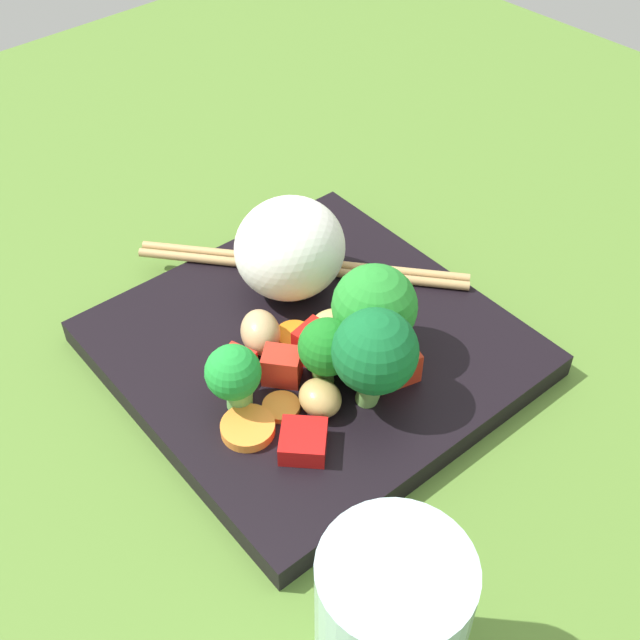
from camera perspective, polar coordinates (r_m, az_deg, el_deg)
ground_plane at (r=53.40cm, az=-0.56°, el=-3.39°), size 110.00×110.00×2.00cm
square_plate at (r=52.07cm, az=-0.57°, el=-2.01°), size 24.32×24.32×1.68cm
rice_mound at (r=53.05cm, az=-2.14°, el=5.08°), size 8.21×8.46×6.69cm
broccoli_floret_0 at (r=46.85cm, az=0.49°, el=-2.03°), size 3.46×3.46×4.81cm
broccoli_floret_1 at (r=45.30cm, az=3.89°, el=-2.31°), size 4.97×4.97×6.61cm
broccoli_floret_2 at (r=48.17cm, az=3.86°, el=0.89°), size 5.19×5.19×6.52cm
broccoli_floret_3 at (r=45.94cm, az=-6.10°, el=-3.87°), size 3.24×3.24×4.60cm
carrot_slice_0 at (r=51.28cm, az=-1.84°, el=-1.13°), size 2.96×2.96×0.59cm
carrot_slice_1 at (r=46.44cm, az=-5.11°, el=-7.59°), size 4.31×4.31×0.63cm
carrot_slice_2 at (r=47.45cm, az=-2.76°, el=-6.15°), size 2.79×2.79×0.40cm
pepper_chunk_0 at (r=49.19cm, az=-5.99°, el=-3.18°), size 2.44×2.59×1.42cm
pepper_chunk_1 at (r=48.79cm, az=5.14°, el=-2.99°), size 3.23×3.33×2.12cm
pepper_chunk_2 at (r=49.54cm, az=-0.40°, el=-1.70°), size 2.25×2.40×2.31cm
pepper_chunk_3 at (r=45.26cm, az=-1.19°, el=-8.55°), size 3.69×3.69×1.29cm
pepper_chunk_4 at (r=48.46cm, az=-2.71°, el=-3.27°), size 2.87×2.79×2.09cm
chicken_piece_0 at (r=50.82cm, az=1.21°, el=-0.40°), size 3.94×4.00×2.14cm
chicken_piece_1 at (r=46.83cm, az=0.01°, el=-5.52°), size 3.07×2.80×1.93cm
chicken_piece_3 at (r=50.21cm, az=-4.22°, el=-0.87°), size 4.03×3.71×2.57cm
chopstick_pair at (r=56.42cm, az=-1.29°, el=3.89°), size 19.04×15.61×0.63cm
drinking_glass at (r=36.96cm, az=4.95°, el=-20.73°), size 6.48×6.48×9.72cm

